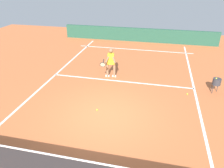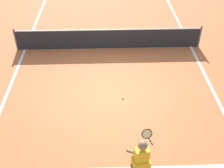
# 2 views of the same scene
# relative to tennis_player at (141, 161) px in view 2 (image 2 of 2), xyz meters

# --- Properties ---
(ground_plane) EXTENTS (28.34, 28.34, 0.00)m
(ground_plane) POSITION_rel_tennis_player_xyz_m (-0.60, 3.50, -0.85)
(ground_plane) COLOR #C66638
(sideline_left_marking) EXTENTS (0.10, 19.80, 0.01)m
(sideline_left_marking) POSITION_rel_tennis_player_xyz_m (-4.19, 3.50, -0.84)
(sideline_left_marking) COLOR white
(sideline_left_marking) RESTS_ON ground
(sideline_right_marking) EXTENTS (0.10, 19.80, 0.01)m
(sideline_right_marking) POSITION_rel_tennis_player_xyz_m (2.99, 3.50, -0.84)
(sideline_right_marking) COLOR white
(sideline_right_marking) RESTS_ON ground
(court_net) EXTENTS (7.86, 0.08, 0.97)m
(court_net) POSITION_rel_tennis_player_xyz_m (-0.60, 6.59, -0.39)
(court_net) COLOR #4C4C51
(court_net) RESTS_ON ground
(tennis_player) EXTENTS (0.72, 1.01, 1.55)m
(tennis_player) POSITION_rel_tennis_player_xyz_m (0.00, 0.00, 0.00)
(tennis_player) COLOR #8C6647
(tennis_player) RESTS_ON ground
(tennis_ball_mid) EXTENTS (0.07, 0.07, 0.07)m
(tennis_ball_mid) POSITION_rel_tennis_player_xyz_m (-0.19, 3.22, -0.81)
(tennis_ball_mid) COLOR #D1E533
(tennis_ball_mid) RESTS_ON ground
(tennis_ball_far) EXTENTS (0.07, 0.07, 0.07)m
(tennis_ball_far) POSITION_rel_tennis_player_xyz_m (3.17, 5.64, -0.81)
(tennis_ball_far) COLOR #D1E533
(tennis_ball_far) RESTS_ON ground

